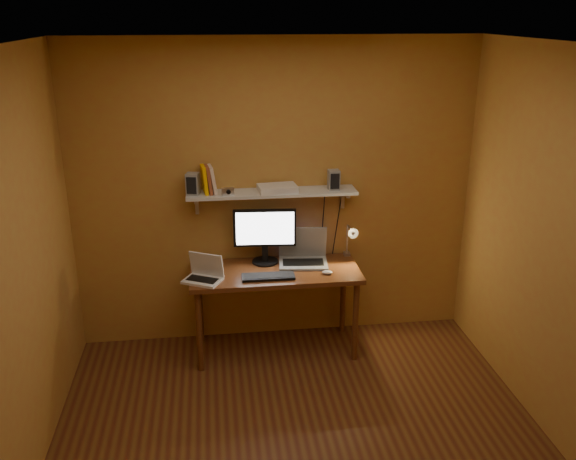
{
  "coord_description": "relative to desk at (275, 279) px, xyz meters",
  "views": [
    {
      "loc": [
        -0.53,
        -3.32,
        2.78
      ],
      "look_at": [
        0.05,
        1.18,
        1.14
      ],
      "focal_mm": 38.0,
      "sensor_mm": 36.0,
      "label": 1
    }
  ],
  "objects": [
    {
      "name": "wall_shelf",
      "position": [
        0.0,
        0.19,
        0.69
      ],
      "size": [
        1.4,
        0.25,
        0.21
      ],
      "color": "silver",
      "rests_on": "room"
    },
    {
      "name": "speaker_right",
      "position": [
        0.51,
        0.18,
        0.79
      ],
      "size": [
        0.09,
        0.09,
        0.17
      ],
      "primitive_type": "cube",
      "rotation": [
        0.0,
        0.0,
        0.01
      ],
      "color": "gray",
      "rests_on": "wall_shelf"
    },
    {
      "name": "books",
      "position": [
        -0.51,
        0.2,
        0.83
      ],
      "size": [
        0.14,
        0.16,
        0.23
      ],
      "color": "#F2A905",
      "rests_on": "wall_shelf"
    },
    {
      "name": "shelf_camera",
      "position": [
        -0.36,
        0.13,
        0.74
      ],
      "size": [
        0.1,
        0.06,
        0.06
      ],
      "color": "silver",
      "rests_on": "wall_shelf"
    },
    {
      "name": "keyboard",
      "position": [
        -0.07,
        -0.15,
        0.1
      ],
      "size": [
        0.43,
        0.15,
        0.02
      ],
      "primitive_type": "cube",
      "rotation": [
        0.0,
        0.0,
        -0.01
      ],
      "color": "black",
      "rests_on": "desk"
    },
    {
      "name": "speaker_left",
      "position": [
        -0.64,
        0.18,
        0.8
      ],
      "size": [
        0.12,
        0.12,
        0.18
      ],
      "primitive_type": "cube",
      "rotation": [
        0.0,
        0.0,
        -0.22
      ],
      "color": "gray",
      "rests_on": "wall_shelf"
    },
    {
      "name": "netbook",
      "position": [
        -0.58,
        -0.12,
        0.14
      ],
      "size": [
        0.35,
        0.32,
        0.22
      ],
      "rotation": [
        0.0,
        0.0,
        -0.48
      ],
      "color": "silver",
      "rests_on": "desk"
    },
    {
      "name": "monitor",
      "position": [
        -0.07,
        0.17,
        0.35
      ],
      "size": [
        0.53,
        0.24,
        0.47
      ],
      "rotation": [
        0.0,
        0.0,
        -0.08
      ],
      "color": "black",
      "rests_on": "desk"
    },
    {
      "name": "desk_lamp",
      "position": [
        0.66,
        0.13,
        0.29
      ],
      "size": [
        0.09,
        0.23,
        0.38
      ],
      "color": "silver",
      "rests_on": "desk"
    },
    {
      "name": "room",
      "position": [
        0.04,
        -1.28,
        0.64
      ],
      "size": [
        3.44,
        3.24,
        2.64
      ],
      "color": "brown",
      "rests_on": "ground"
    },
    {
      "name": "desk",
      "position": [
        0.0,
        0.0,
        0.0
      ],
      "size": [
        1.4,
        0.6,
        0.75
      ],
      "color": "brown",
      "rests_on": "ground"
    },
    {
      "name": "router",
      "position": [
        0.04,
        0.18,
        0.74
      ],
      "size": [
        0.33,
        0.24,
        0.05
      ],
      "primitive_type": "cube",
      "rotation": [
        0.0,
        0.0,
        0.09
      ],
      "color": "silver",
      "rests_on": "wall_shelf"
    },
    {
      "name": "mouse",
      "position": [
        0.41,
        -0.14,
        0.1
      ],
      "size": [
        0.1,
        0.08,
        0.03
      ],
      "primitive_type": "ellipsoid",
      "rotation": [
        0.0,
        0.0,
        -0.24
      ],
      "color": "silver",
      "rests_on": "desk"
    },
    {
      "name": "laptop",
      "position": [
        0.25,
        0.14,
        0.16
      ],
      "size": [
        0.43,
        0.33,
        0.3
      ],
      "rotation": [
        0.0,
        0.0,
        -0.1
      ],
      "color": "gray",
      "rests_on": "desk"
    }
  ]
}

